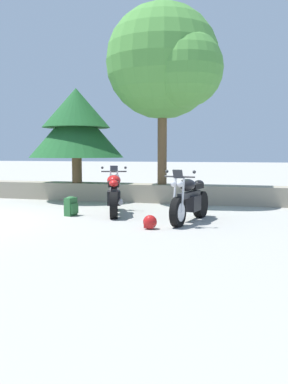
# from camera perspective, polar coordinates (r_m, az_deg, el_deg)

# --- Properties ---
(stone_wall) EXTENTS (36.00, 0.80, 0.55)m
(stone_wall) POSITION_cam_1_polar(r_m,az_deg,el_deg) (14.21, -11.94, 0.22)
(stone_wall) COLOR gray
(stone_wall) RESTS_ON ground
(motorcycle_red_near_left) EXTENTS (0.96, 1.99, 1.18)m
(motorcycle_red_near_left) POSITION_cam_1_polar(r_m,az_deg,el_deg) (10.42, -4.09, -0.35)
(motorcycle_red_near_left) COLOR black
(motorcycle_red_near_left) RESTS_ON ground
(motorcycle_black_centre) EXTENTS (0.71, 2.06, 1.18)m
(motorcycle_black_centre) POSITION_cam_1_polar(r_m,az_deg,el_deg) (9.24, 6.20, -1.10)
(motorcycle_black_centre) COLOR black
(motorcycle_black_centre) RESTS_ON ground
(rider_backpack) EXTENTS (0.30, 0.33, 0.47)m
(rider_backpack) POSITION_cam_1_polar(r_m,az_deg,el_deg) (10.28, -9.89, -1.85)
(rider_backpack) COLOR #2D6B38
(rider_backpack) RESTS_ON ground
(rider_helmet) EXTENTS (0.28, 0.28, 0.28)m
(rider_helmet) POSITION_cam_1_polar(r_m,az_deg,el_deg) (8.40, 0.80, -4.12)
(rider_helmet) COLOR #B21919
(rider_helmet) RESTS_ON ground
(pine_tree_far_left) EXTENTS (2.99, 2.99, 3.00)m
(pine_tree_far_left) POSITION_cam_1_polar(r_m,az_deg,el_deg) (13.65, -9.17, 9.03)
(pine_tree_far_left) COLOR brown
(pine_tree_far_left) RESTS_ON stone_wall
(leafy_tree_mid_left) EXTENTS (3.55, 3.38, 5.36)m
(leafy_tree_mid_left) POSITION_cam_1_polar(r_m,az_deg,el_deg) (12.96, 3.14, 17.03)
(leafy_tree_mid_left) COLOR brown
(leafy_tree_mid_left) RESTS_ON stone_wall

